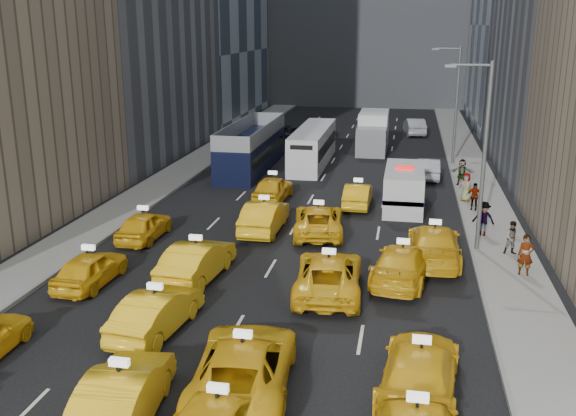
{
  "coord_description": "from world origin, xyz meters",
  "views": [
    {
      "loc": [
        5.73,
        -18.31,
        10.59
      ],
      "look_at": [
        0.24,
        10.97,
        2.0
      ],
      "focal_mm": 40.0,
      "sensor_mm": 36.0,
      "label": 1
    }
  ],
  "objects_px": {
    "nypd_van": "(404,189)",
    "box_truck": "(373,132)",
    "taxi_1": "(122,396)",
    "city_bus": "(313,146)",
    "double_decker": "(252,147)",
    "pedestrian_0": "(526,255)"
  },
  "relations": [
    {
      "from": "double_decker",
      "to": "box_truck",
      "type": "xyz_separation_m",
      "value": [
        8.51,
        9.13,
        -0.12
      ]
    },
    {
      "from": "city_bus",
      "to": "box_truck",
      "type": "relative_size",
      "value": 1.51
    },
    {
      "from": "taxi_1",
      "to": "double_decker",
      "type": "relative_size",
      "value": 0.41
    },
    {
      "from": "box_truck",
      "to": "nypd_van",
      "type": "bearing_deg",
      "value": -74.53
    },
    {
      "from": "double_decker",
      "to": "pedestrian_0",
      "type": "bearing_deg",
      "value": -54.41
    },
    {
      "from": "nypd_van",
      "to": "city_bus",
      "type": "distance_m",
      "value": 13.24
    },
    {
      "from": "double_decker",
      "to": "box_truck",
      "type": "height_order",
      "value": "double_decker"
    },
    {
      "from": "taxi_1",
      "to": "double_decker",
      "type": "bearing_deg",
      "value": -88.31
    },
    {
      "from": "box_truck",
      "to": "pedestrian_0",
      "type": "relative_size",
      "value": 4.05
    },
    {
      "from": "box_truck",
      "to": "pedestrian_0",
      "type": "bearing_deg",
      "value": -67.49
    },
    {
      "from": "taxi_1",
      "to": "box_truck",
      "type": "bearing_deg",
      "value": -101.82
    },
    {
      "from": "box_truck",
      "to": "pedestrian_0",
      "type": "height_order",
      "value": "box_truck"
    },
    {
      "from": "nypd_van",
      "to": "box_truck",
      "type": "xyz_separation_m",
      "value": [
        -2.86,
        17.64,
        0.45
      ]
    },
    {
      "from": "box_truck",
      "to": "pedestrian_0",
      "type": "distance_m",
      "value": 29.09
    },
    {
      "from": "double_decker",
      "to": "pedestrian_0",
      "type": "height_order",
      "value": "double_decker"
    },
    {
      "from": "nypd_van",
      "to": "pedestrian_0",
      "type": "distance_m",
      "value": 11.56
    },
    {
      "from": "taxi_1",
      "to": "pedestrian_0",
      "type": "height_order",
      "value": "pedestrian_0"
    },
    {
      "from": "taxi_1",
      "to": "pedestrian_0",
      "type": "distance_m",
      "value": 18.05
    },
    {
      "from": "double_decker",
      "to": "city_bus",
      "type": "relative_size",
      "value": 1.1
    },
    {
      "from": "taxi_1",
      "to": "city_bus",
      "type": "xyz_separation_m",
      "value": [
        0.12,
        34.41,
        0.58
      ]
    },
    {
      "from": "taxi_1",
      "to": "city_bus",
      "type": "relative_size",
      "value": 0.45
    },
    {
      "from": "taxi_1",
      "to": "nypd_van",
      "type": "height_order",
      "value": "nypd_van"
    }
  ]
}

